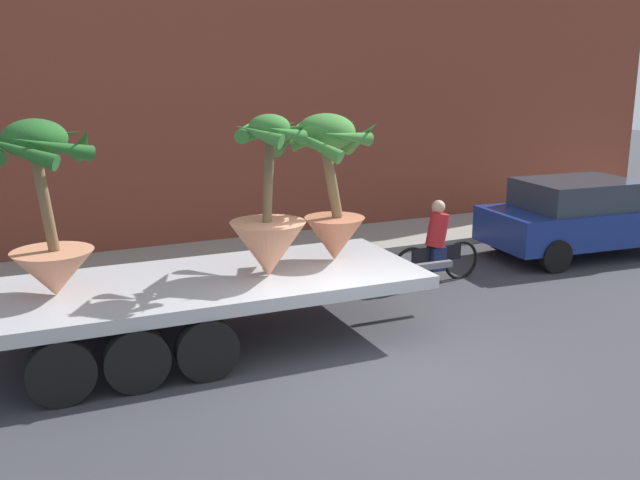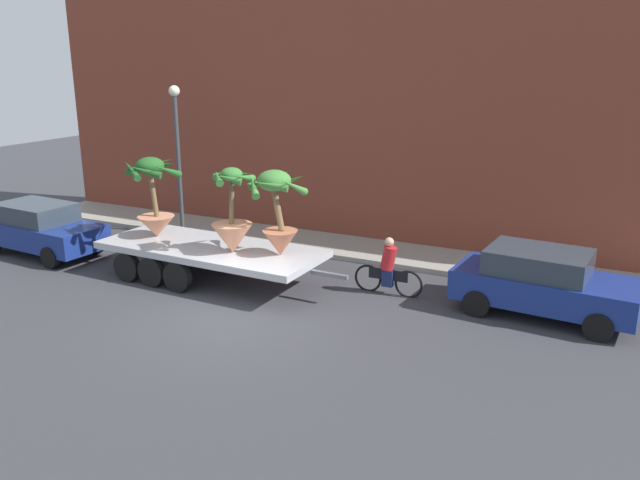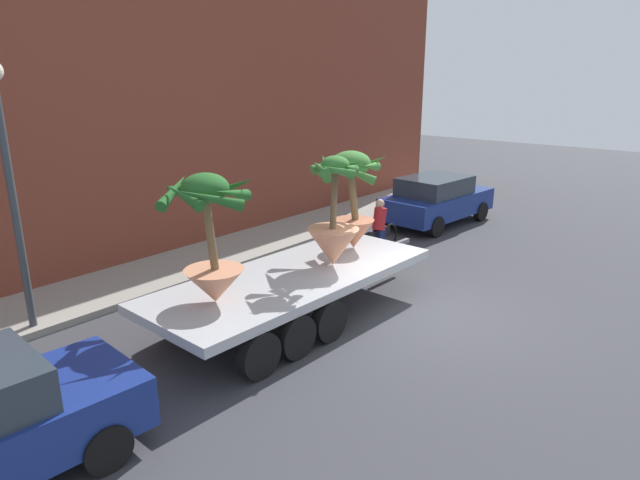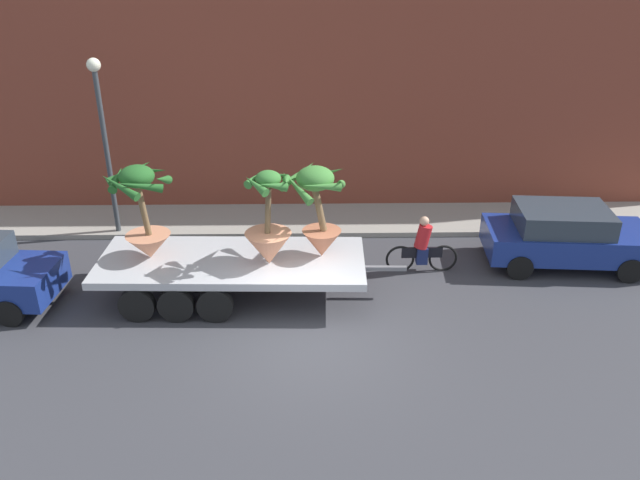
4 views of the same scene
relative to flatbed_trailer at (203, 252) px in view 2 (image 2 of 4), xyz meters
name	(u,v)px [view 2 (image 2 of 4)]	position (x,y,z in m)	size (l,w,h in m)	color
ground_plane	(233,316)	(2.19, -1.89, -0.77)	(60.00, 60.00, 0.00)	#38383D
sidewalk	(340,247)	(2.19, 4.21, -0.70)	(24.00, 2.20, 0.15)	gray
building_facade	(363,117)	(2.19, 5.91, 3.22)	(24.00, 1.20, 7.98)	brown
flatbed_trailer	(203,252)	(0.00, 0.00, 0.00)	(7.22, 2.58, 0.98)	#B7BABF
potted_palm_rear	(154,199)	(-1.68, 0.09, 1.29)	(1.47, 1.64, 2.25)	tan
potted_palm_middle	(232,224)	(1.16, -0.27, 0.97)	(1.09, 1.13, 2.24)	tan
potted_palm_front	(277,211)	(2.29, 0.11, 1.37)	(1.60, 1.66, 2.20)	#B26647
cyclist	(388,269)	(4.93, 1.14, -0.10)	(1.84, 0.35, 1.54)	black
parked_car	(543,282)	(8.66, 1.43, 0.05)	(4.25, 2.18, 1.58)	navy
trailing_car	(40,228)	(-5.85, -0.33, 0.05)	(4.25, 2.03, 1.58)	navy
street_lamp	(177,140)	(-3.40, 3.41, 2.46)	(0.36, 0.36, 4.83)	#383D42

